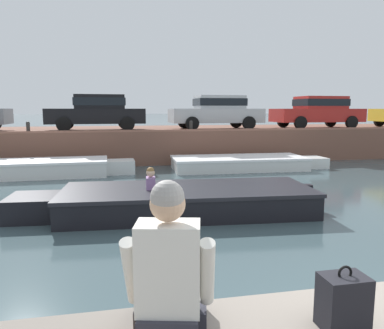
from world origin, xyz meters
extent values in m
plane|color=#3D5156|center=(0.00, 6.47, 0.00)|extent=(400.00, 400.00, 0.00)
cube|color=brown|center=(0.00, 15.93, 0.70)|extent=(60.00, 6.00, 1.41)
cube|color=#925F4C|center=(0.00, 13.05, 1.45)|extent=(60.00, 0.24, 0.08)
cube|color=white|center=(-4.93, 11.23, 0.25)|extent=(5.01, 1.77, 0.49)
cube|color=white|center=(-1.95, 11.29, 0.25)|extent=(1.01, 0.94, 0.49)
cube|color=white|center=(-4.93, 11.23, 0.53)|extent=(5.07, 1.83, 0.08)
cube|color=brown|center=(-5.30, 11.22, 0.43)|extent=(0.27, 1.50, 0.06)
cube|color=white|center=(2.57, 11.33, 0.21)|extent=(5.13, 2.12, 0.41)
cube|color=white|center=(5.61, 11.23, 0.21)|extent=(1.05, 1.11, 0.41)
cube|color=white|center=(2.57, 11.33, 0.45)|extent=(5.19, 2.19, 0.08)
cube|color=brown|center=(2.19, 11.34, 0.35)|extent=(0.30, 1.77, 0.06)
cube|color=black|center=(-0.54, 5.63, 0.25)|extent=(5.60, 2.41, 0.50)
cube|color=black|center=(-3.82, 5.86, 0.25)|extent=(1.17, 1.19, 0.50)
cube|color=black|center=(-0.54, 5.63, 0.54)|extent=(5.67, 2.47, 0.08)
cube|color=brown|center=(-0.13, 5.60, 0.44)|extent=(0.37, 1.84, 0.06)
cube|color=black|center=(2.29, 5.43, 0.35)|extent=(0.17, 0.21, 0.45)
cube|color=#8C669E|center=(-1.36, 5.69, 0.62)|extent=(0.22, 0.33, 0.44)
sphere|color=beige|center=(-1.36, 5.69, 0.94)|extent=(0.19, 0.19, 0.19)
sphere|color=olive|center=(-1.36, 5.69, 0.98)|extent=(0.17, 0.17, 0.17)
cube|color=black|center=(-2.91, 14.58, 2.03)|extent=(4.23, 1.88, 0.64)
cube|color=black|center=(-2.74, 14.58, 2.65)|extent=(2.14, 1.59, 0.60)
cube|color=black|center=(-2.74, 14.58, 2.65)|extent=(2.23, 1.62, 0.33)
cylinder|color=black|center=(-4.16, 13.65, 1.71)|extent=(0.61, 0.21, 0.60)
cylinder|color=black|center=(-4.24, 15.38, 1.71)|extent=(0.61, 0.21, 0.60)
cylinder|color=black|center=(-1.58, 13.77, 1.71)|extent=(0.61, 0.21, 0.60)
cylinder|color=black|center=(-1.66, 15.50, 1.71)|extent=(0.61, 0.21, 0.60)
cube|color=#B7BABC|center=(2.51, 14.58, 2.03)|extent=(4.28, 1.79, 0.64)
cube|color=#B7BABC|center=(2.68, 14.58, 2.65)|extent=(2.15, 1.54, 0.60)
cube|color=black|center=(2.68, 14.58, 2.65)|extent=(2.24, 1.58, 0.33)
cylinder|color=black|center=(1.21, 13.68, 1.71)|extent=(0.60, 0.19, 0.60)
cylinder|color=black|center=(1.18, 15.43, 1.71)|extent=(0.60, 0.19, 0.60)
cylinder|color=black|center=(3.84, 13.73, 1.71)|extent=(0.60, 0.19, 0.60)
cylinder|color=black|center=(3.81, 15.47, 1.71)|extent=(0.60, 0.19, 0.60)
cube|color=#B2231E|center=(7.68, 14.58, 2.03)|extent=(4.44, 1.82, 0.64)
cube|color=#B2231E|center=(7.86, 14.58, 2.65)|extent=(2.24, 1.55, 0.60)
cube|color=black|center=(7.86, 14.58, 2.65)|extent=(2.33, 1.58, 0.33)
cylinder|color=black|center=(6.35, 13.67, 1.71)|extent=(0.61, 0.20, 0.60)
cylinder|color=black|center=(6.29, 15.39, 1.71)|extent=(0.61, 0.20, 0.60)
cylinder|color=black|center=(9.07, 13.76, 1.71)|extent=(0.61, 0.20, 0.60)
cylinder|color=black|center=(9.01, 15.48, 1.71)|extent=(0.61, 0.20, 0.60)
cylinder|color=black|center=(11.87, 15.41, 1.71)|extent=(0.60, 0.19, 0.60)
cylinder|color=#2D2B28|center=(-5.43, 13.18, 1.58)|extent=(0.14, 0.14, 0.35)
sphere|color=#2D2B28|center=(-5.43, 13.18, 1.78)|extent=(0.15, 0.15, 0.15)
cylinder|color=#2D2B28|center=(1.06, 13.18, 1.58)|extent=(0.14, 0.14, 0.35)
sphere|color=#2D2B28|center=(1.06, 13.18, 1.78)|extent=(0.15, 0.15, 0.15)
cube|color=#282833|center=(-1.82, -0.43, 1.07)|extent=(0.39, 0.35, 0.20)
cube|color=#282833|center=(-1.77, -0.22, 1.04)|extent=(0.50, 0.41, 0.14)
cube|color=silver|center=(-1.82, -0.43, 1.43)|extent=(0.40, 0.30, 0.52)
cylinder|color=silver|center=(-1.59, -0.43, 1.37)|extent=(0.15, 0.30, 0.47)
cylinder|color=silver|center=(-2.02, -0.33, 1.37)|extent=(0.15, 0.30, 0.47)
sphere|color=tan|center=(-1.82, -0.43, 1.80)|extent=(0.20, 0.20, 0.20)
sphere|color=gray|center=(-1.82, -0.44, 1.84)|extent=(0.19, 0.19, 0.19)
cylinder|color=white|center=(-1.73, -0.53, 1.16)|extent=(0.04, 0.04, 0.02)
cube|color=black|center=(-0.74, -0.50, 1.14)|extent=(0.28, 0.20, 0.34)
cube|color=black|center=(-0.74, -0.39, 1.09)|extent=(0.22, 0.06, 0.18)
torus|color=black|center=(-0.74, -0.50, 1.33)|extent=(0.10, 0.02, 0.10)
camera|label=1|loc=(-2.08, -2.43, 2.31)|focal=35.00mm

